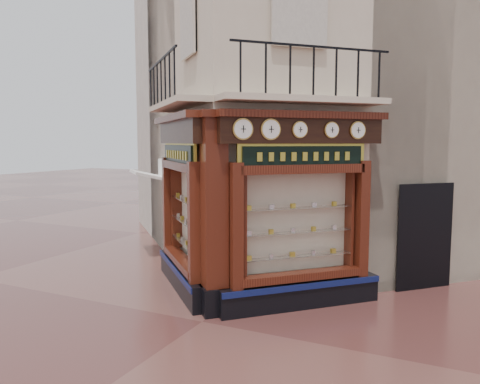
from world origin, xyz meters
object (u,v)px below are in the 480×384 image
Objects in this scene: clock_b at (271,129)px; clock_c at (300,130)px; clock_d at (332,130)px; corner_pilaster at (214,216)px; clock_a at (243,129)px; signboard_left at (179,155)px; signboard_right at (303,156)px; clock_e at (358,130)px; awning at (150,257)px.

clock_b is 1.24× the size of clock_c.
clock_b is 1.31m from clock_d.
clock_a is (0.61, 0.01, 1.67)m from corner_pilaster.
signboard_left is (-1.46, 1.01, 1.15)m from corner_pilaster.
signboard_right is (1.46, 1.01, 1.15)m from corner_pilaster.
corner_pilaster is 12.22× the size of clock_d.
clock_c reaches higher than signboard_right.
clock_d is (1.32, 1.32, -0.00)m from clock_a.
clock_b is at bearing -148.94° from signboard_left.
clock_b reaches higher than clock_a.
clock_e reaches higher than clock_c.
clock_b is 1.91m from clock_e.
clock_b is 0.61m from clock_c.
clock_d reaches higher than signboard_right.
clock_e is 3.92m from signboard_left.
clock_d is at bearing 0.00° from clock_c.
clock_b is (0.40, 0.40, -0.00)m from clock_a.
clock_c is 6.91m from awning.
awning is at bearing 95.64° from corner_pilaster.
signboard_left is (-2.47, 0.61, -0.52)m from clock_b.
corner_pilaster reaches higher than clock_a.
signboard_left is at bearing -176.83° from awning.
clock_a is 0.99× the size of clock_b.
signboard_right is at bearing 168.78° from clock_d.
corner_pilaster is 1.84× the size of signboard_left.
signboard_right is at bearing -10.25° from corner_pilaster.
clock_d is (0.93, 0.93, -0.00)m from clock_b.
clock_c is 0.15× the size of signboard_left.
clock_e is (1.35, 1.35, 0.00)m from clock_b.
clock_a is 0.20× the size of signboard_right.
clock_c reaches higher than awning.
clock_c and clock_d have the same top height.
clock_e is (1.75, 1.75, -0.00)m from clock_a.
clock_c is 1.30m from clock_e.
clock_a is 2.36m from signboard_left.
clock_b is (1.01, 0.40, 1.67)m from corner_pilaster.
clock_b is 0.92m from signboard_right.
signboard_left is (-2.90, 0.18, -0.52)m from clock_c.
clock_b is 6.75m from awning.
clock_a is 1.42m from signboard_right.
clock_e is at bearing -124.03° from signboard_left.
signboard_left is at bearing 100.25° from corner_pilaster.
corner_pilaster is at bearing 169.52° from clock_d.
clock_b is 1.13× the size of clock_e.
clock_d reaches higher than signboard_left.
clock_d reaches higher than awning.
clock_e is at bearing -5.45° from signboard_right.
clock_c is at bearing -138.54° from signboard_left.
clock_e is 0.17× the size of signboard_left.
corner_pilaster is 9.82× the size of clock_b.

